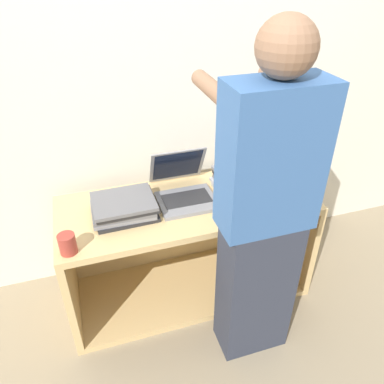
{
  "coord_description": "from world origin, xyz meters",
  "views": [
    {
      "loc": [
        -0.48,
        -1.3,
        1.78
      ],
      "look_at": [
        0.0,
        0.2,
        0.77
      ],
      "focal_mm": 35.0,
      "sensor_mm": 36.0,
      "label": 1
    }
  ],
  "objects_px": {
    "laptop_open": "(184,189)",
    "laptop_stack_right": "(246,182)",
    "person": "(263,217)",
    "mug": "(67,244)",
    "laptop_stack_left": "(124,207)"
  },
  "relations": [
    {
      "from": "laptop_open",
      "to": "laptop_stack_right",
      "type": "relative_size",
      "value": 1.12
    },
    {
      "from": "laptop_open",
      "to": "person",
      "type": "bearing_deg",
      "value": -67.22
    },
    {
      "from": "laptop_stack_right",
      "to": "person",
      "type": "xyz_separation_m",
      "value": [
        -0.13,
        -0.44,
        0.1
      ]
    },
    {
      "from": "laptop_open",
      "to": "mug",
      "type": "xyz_separation_m",
      "value": [
        -0.62,
        -0.27,
        -0.0
      ]
    },
    {
      "from": "person",
      "to": "mug",
      "type": "xyz_separation_m",
      "value": [
        -0.83,
        0.23,
        -0.12
      ]
    },
    {
      "from": "mug",
      "to": "person",
      "type": "bearing_deg",
      "value": -15.32
    },
    {
      "from": "person",
      "to": "laptop_open",
      "type": "bearing_deg",
      "value": 112.78
    },
    {
      "from": "laptop_stack_left",
      "to": "person",
      "type": "bearing_deg",
      "value": -38.84
    },
    {
      "from": "laptop_stack_left",
      "to": "laptop_open",
      "type": "bearing_deg",
      "value": 10.31
    },
    {
      "from": "laptop_open",
      "to": "laptop_stack_left",
      "type": "height_order",
      "value": "laptop_open"
    },
    {
      "from": "laptop_open",
      "to": "person",
      "type": "relative_size",
      "value": 0.23
    },
    {
      "from": "laptop_stack_left",
      "to": "laptop_stack_right",
      "type": "distance_m",
      "value": 0.68
    },
    {
      "from": "laptop_open",
      "to": "laptop_stack_right",
      "type": "distance_m",
      "value": 0.35
    },
    {
      "from": "laptop_open",
      "to": "person",
      "type": "height_order",
      "value": "person"
    },
    {
      "from": "laptop_stack_left",
      "to": "mug",
      "type": "relative_size",
      "value": 3.39
    }
  ]
}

